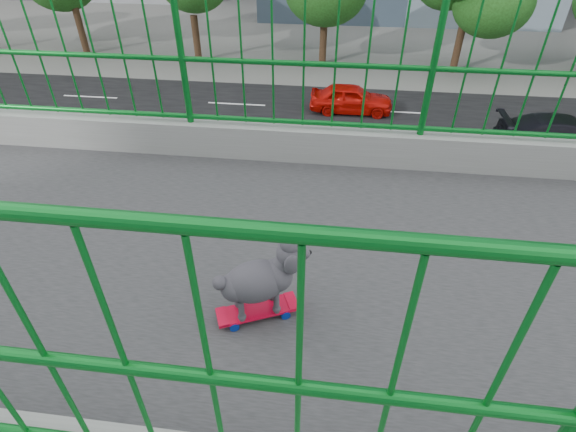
# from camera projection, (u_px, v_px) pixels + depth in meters

# --- Properties ---
(road) EXTENTS (18.00, 90.00, 0.02)m
(road) POSITION_uv_depth(u_px,v_px,m) (205.00, 162.00, 17.87)
(road) COLOR black
(road) RESTS_ON ground
(skateboard) EXTENTS (0.31, 0.48, 0.06)m
(skateboard) POSITION_uv_depth(u_px,v_px,m) (258.00, 311.00, 2.48)
(skateboard) COLOR red
(skateboard) RESTS_ON footbridge
(poodle) EXTENTS (0.34, 0.50, 0.45)m
(poodle) POSITION_uv_depth(u_px,v_px,m) (261.00, 277.00, 2.33)
(poodle) COLOR #343137
(poodle) RESTS_ON skateboard
(car_0) EXTENTS (1.88, 4.67, 1.59)m
(car_0) POSITION_uv_depth(u_px,v_px,m) (464.00, 294.00, 10.98)
(car_0) COLOR #949499
(car_0) RESTS_ON ground
(car_3) EXTENTS (2.17, 5.34, 1.55)m
(car_3) POSITION_uv_depth(u_px,v_px,m) (564.00, 136.00, 18.03)
(car_3) COLOR black
(car_3) RESTS_ON ground
(car_4) EXTENTS (1.62, 4.03, 1.37)m
(car_4) POSITION_uv_depth(u_px,v_px,m) (351.00, 99.00, 21.49)
(car_4) COLOR #C20E07
(car_4) RESTS_ON ground
(car_6) EXTENTS (2.53, 5.49, 1.53)m
(car_6) POSITION_uv_depth(u_px,v_px,m) (27.00, 189.00, 14.90)
(car_6) COLOR black
(car_6) RESTS_ON ground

